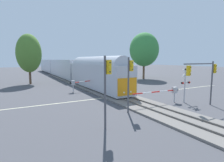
# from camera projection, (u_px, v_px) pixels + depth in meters

# --- Properties ---
(ground_plane) EXTENTS (220.00, 220.00, 0.00)m
(ground_plane) POSITION_uv_depth(u_px,v_px,m) (117.00, 97.00, 24.09)
(ground_plane) COLOR #47474C
(road_centre_stripe) EXTENTS (44.00, 0.20, 0.01)m
(road_centre_stripe) POSITION_uv_depth(u_px,v_px,m) (117.00, 96.00, 24.09)
(road_centre_stripe) COLOR beige
(road_centre_stripe) RESTS_ON ground
(railway_track) EXTENTS (4.40, 80.00, 0.32)m
(railway_track) POSITION_uv_depth(u_px,v_px,m) (117.00, 96.00, 24.07)
(railway_track) COLOR slate
(railway_track) RESTS_ON ground
(commuter_train) EXTENTS (3.04, 66.90, 5.16)m
(commuter_train) POSITION_uv_depth(u_px,v_px,m) (64.00, 68.00, 48.80)
(commuter_train) COLOR #B2B7C1
(commuter_train) RESTS_ON railway_track
(crossing_gate_near) EXTENTS (6.50, 0.40, 1.80)m
(crossing_gate_near) POSITION_uv_depth(u_px,v_px,m) (170.00, 91.00, 20.32)
(crossing_gate_near) COLOR #B7B7BC
(crossing_gate_near) RESTS_ON ground
(crossing_signal_mast) EXTENTS (1.36, 0.44, 4.02)m
(crossing_signal_mast) POSITION_uv_depth(u_px,v_px,m) (185.00, 82.00, 20.44)
(crossing_signal_mast) COLOR #B2B2B7
(crossing_signal_mast) RESTS_ON ground
(crossing_gate_far) EXTENTS (5.34, 0.40, 1.80)m
(crossing_gate_far) POSITION_uv_depth(u_px,v_px,m) (76.00, 83.00, 27.39)
(crossing_gate_far) COLOR #B7B7BC
(crossing_gate_far) RESTS_ON ground
(traffic_signal_near_left) EXTENTS (0.53, 0.38, 5.25)m
(traffic_signal_near_left) POSITION_uv_depth(u_px,v_px,m) (107.00, 80.00, 12.53)
(traffic_signal_near_left) COLOR #4C4C51
(traffic_signal_near_left) RESTS_ON ground
(traffic_signal_median) EXTENTS (0.53, 0.38, 5.21)m
(traffic_signal_median) POSITION_uv_depth(u_px,v_px,m) (130.00, 76.00, 16.49)
(traffic_signal_median) COLOR #4C4C51
(traffic_signal_median) RESTS_ON ground
(traffic_signal_near_right) EXTENTS (5.03, 0.38, 4.80)m
(traffic_signal_near_right) POSITION_uv_depth(u_px,v_px,m) (205.00, 73.00, 18.56)
(traffic_signal_near_right) COLOR #4C4C51
(traffic_signal_near_right) RESTS_ON ground
(traffic_signal_far_side) EXTENTS (0.53, 0.38, 5.31)m
(traffic_signal_far_side) POSITION_uv_depth(u_px,v_px,m) (120.00, 67.00, 33.94)
(traffic_signal_far_side) COLOR #4C4C51
(traffic_signal_far_side) RESTS_ON ground
(maple_right_background) EXTENTS (7.41, 7.41, 11.75)m
(maple_right_background) POSITION_uv_depth(u_px,v_px,m) (144.00, 50.00, 45.39)
(maple_right_background) COLOR brown
(maple_right_background) RESTS_ON ground
(oak_behind_train) EXTENTS (4.82, 4.82, 10.05)m
(oak_behind_train) POSITION_uv_depth(u_px,v_px,m) (29.00, 53.00, 35.58)
(oak_behind_train) COLOR brown
(oak_behind_train) RESTS_ON ground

